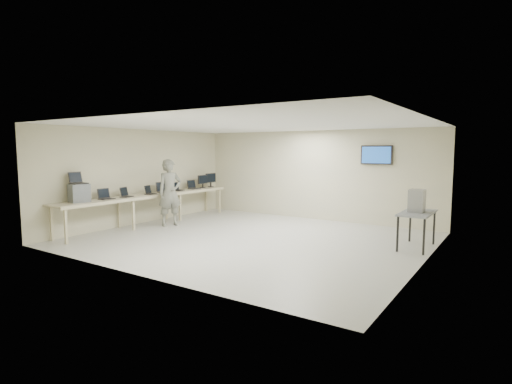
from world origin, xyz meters
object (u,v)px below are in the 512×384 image
Objects in this scene: side_table at (417,215)px; workbench at (151,196)px; equipment_box at (79,193)px; soldier at (170,193)px.

workbench is at bearing -169.90° from side_table.
workbench is 4.41× the size of side_table.
workbench is 2.27m from equipment_box.
equipment_box is at bearing -91.60° from workbench.
workbench is 13.24× the size of equipment_box.
equipment_box is 0.33× the size of side_table.
soldier is 6.65m from side_table.
workbench is at bearing 100.62° from equipment_box.
workbench is 3.11× the size of soldier.
workbench is 7.30m from side_table.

